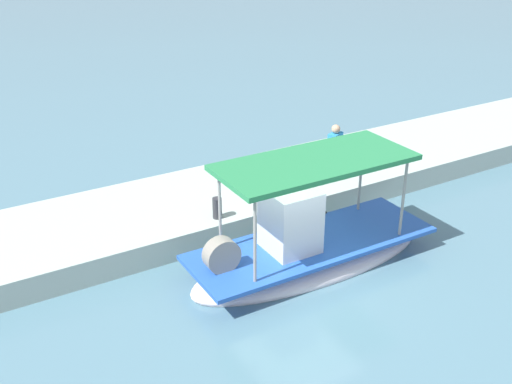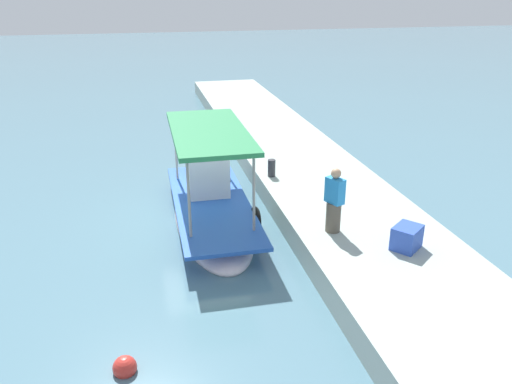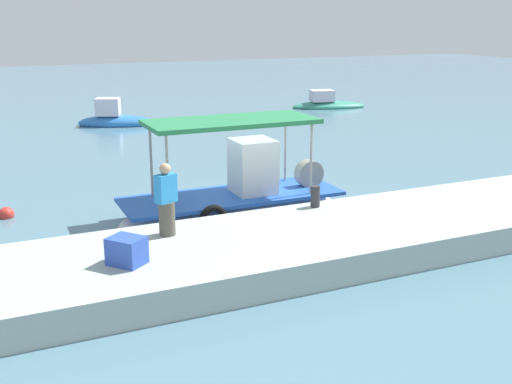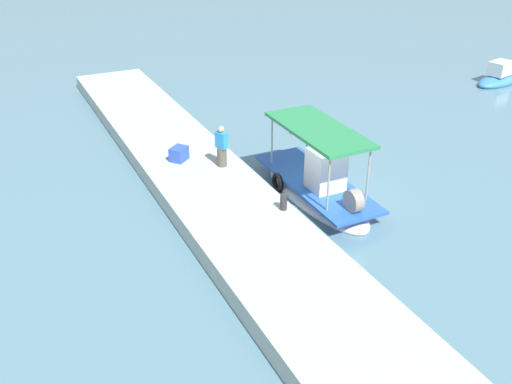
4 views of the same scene
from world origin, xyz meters
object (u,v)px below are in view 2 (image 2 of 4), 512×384
mooring_bollard (272,168)px  marker_buoy (125,368)px  fisherman_near_bollard (334,203)px  cargo_crate (407,237)px  main_fishing_boat (211,204)px

mooring_bollard → marker_buoy: size_ratio=1.28×
fisherman_near_bollard → mooring_bollard: size_ratio=2.98×
mooring_bollard → cargo_crate: (-5.26, -1.81, 0.00)m
cargo_crate → marker_buoy: cargo_crate is taller
main_fishing_boat → fisherman_near_bollard: bearing=-136.3°
fisherman_near_bollard → mooring_bollard: bearing=6.9°
fisherman_near_bollard → main_fishing_boat: bearing=43.7°
cargo_crate → mooring_bollard: bearing=19.0°
fisherman_near_bollard → mooring_bollard: 4.10m
mooring_bollard → cargo_crate: bearing=-161.0°
fisherman_near_bollard → marker_buoy: bearing=121.8°
mooring_bollard → marker_buoy: 8.53m
fisherman_near_bollard → marker_buoy: size_ratio=3.83×
main_fishing_boat → marker_buoy: main_fishing_boat is taller
marker_buoy → cargo_crate: bearing=-73.3°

